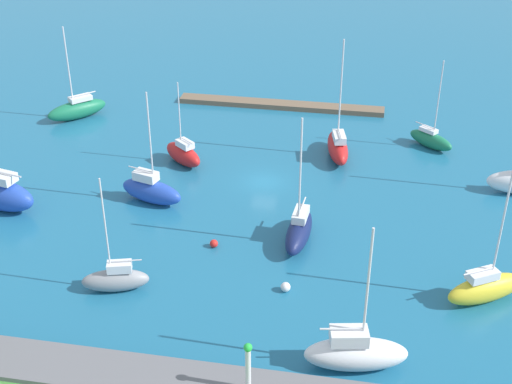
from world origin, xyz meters
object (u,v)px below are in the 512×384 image
sailboat_blue_along_channel (151,190)px  sailboat_white_west_end (355,352)px  sailboat_gray_far_north (116,279)px  sailboat_yellow_east_end (486,287)px  mooring_buoy_red (214,243)px  sailboat_green_lone_south (431,139)px  pier_dock (281,105)px  harbor_beacon (248,363)px  sailboat_red_outer_mooring (183,154)px  sailboat_red_center_basin (338,147)px  mooring_buoy_white (285,287)px  sailboat_navy_lone_north (299,230)px  sailboat_green_by_breakwater (77,109)px

sailboat_blue_along_channel → sailboat_white_west_end: bearing=-26.9°
sailboat_gray_far_north → sailboat_blue_along_channel: sailboat_blue_along_channel is taller
sailboat_yellow_east_end → mooring_buoy_red: (22.51, -3.47, -0.89)m
sailboat_white_west_end → sailboat_green_lone_south: size_ratio=1.12×
pier_dock → harbor_beacon: harbor_beacon is taller
sailboat_red_outer_mooring → sailboat_red_center_basin: bearing=-125.6°
sailboat_white_west_end → mooring_buoy_white: sailboat_white_west_end is taller
sailboat_green_lone_south → mooring_buoy_red: bearing=-90.9°
mooring_buoy_white → sailboat_blue_along_channel: bearing=-38.2°
sailboat_gray_far_north → sailboat_navy_lone_north: bearing=-160.9°
sailboat_yellow_east_end → sailboat_red_center_basin: bearing=89.4°
sailboat_navy_lone_north → sailboat_red_center_basin: (-2.07, -17.05, 0.09)m
sailboat_yellow_east_end → sailboat_white_west_end: (9.56, 9.14, 0.05)m
sailboat_white_west_end → sailboat_red_outer_mooring: bearing=114.7°
sailboat_white_west_end → pier_dock: bearing=93.8°
sailboat_red_outer_mooring → sailboat_blue_along_channel: size_ratio=0.80×
pier_dock → harbor_beacon: (-5.21, 49.35, 3.41)m
sailboat_navy_lone_north → sailboat_yellow_east_end: (-15.30, 5.59, 0.02)m
sailboat_white_west_end → sailboat_red_center_basin: (3.68, -31.77, 0.03)m
sailboat_navy_lone_north → sailboat_red_outer_mooring: bearing=-128.4°
pier_dock → sailboat_navy_lone_north: 30.37m
sailboat_gray_far_north → mooring_buoy_red: sailboat_gray_far_north is taller
sailboat_navy_lone_north → sailboat_yellow_east_end: 16.29m
sailboat_blue_along_channel → sailboat_gray_far_north: bearing=-68.2°
sailboat_green_by_breakwater → sailboat_gray_far_north: 35.48m
sailboat_red_outer_mooring → sailboat_white_west_end: sailboat_white_west_end is taller
sailboat_red_center_basin → mooring_buoy_white: (2.23, 24.25, -0.93)m
sailboat_yellow_east_end → sailboat_blue_along_channel: 31.83m
pier_dock → sailboat_yellow_east_end: 41.29m
sailboat_navy_lone_north → sailboat_blue_along_channel: size_ratio=1.06×
sailboat_gray_far_north → sailboat_red_center_basin: bearing=-136.2°
sailboat_yellow_east_end → sailboat_blue_along_channel: size_ratio=1.09×
pier_dock → mooring_buoy_white: mooring_buoy_white is taller
sailboat_green_lone_south → mooring_buoy_white: size_ratio=12.77×
mooring_buoy_red → sailboat_green_by_breakwater: bearing=-46.9°
sailboat_red_outer_mooring → sailboat_green_lone_south: size_ratio=0.89×
sailboat_gray_far_north → mooring_buoy_red: (-6.29, -7.29, -0.71)m
sailboat_red_outer_mooring → sailboat_yellow_east_end: sailboat_yellow_east_end is taller
sailboat_green_by_breakwater → mooring_buoy_red: size_ratio=15.87×
sailboat_white_west_end → mooring_buoy_red: 18.10m
sailboat_gray_far_north → sailboat_yellow_east_end: sailboat_yellow_east_end is taller
harbor_beacon → mooring_buoy_red: size_ratio=5.18×
pier_dock → sailboat_gray_far_north: bearing=79.2°
mooring_buoy_white → pier_dock: bearing=-81.0°
harbor_beacon → sailboat_green_by_breakwater: (29.00, -41.69, -2.53)m
sailboat_green_by_breakwater → sailboat_red_center_basin: bearing=125.2°
sailboat_red_outer_mooring → mooring_buoy_red: size_ratio=12.66×
sailboat_blue_along_channel → pier_dock: bearing=86.6°
pier_dock → harbor_beacon: size_ratio=6.91×
sailboat_yellow_east_end → sailboat_red_center_basin: 26.22m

